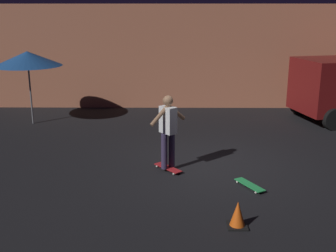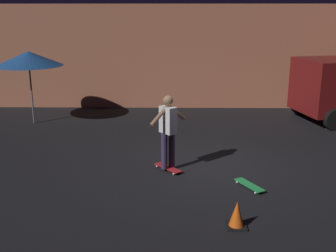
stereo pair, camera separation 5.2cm
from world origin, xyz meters
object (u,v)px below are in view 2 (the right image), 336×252
(skater, at_px, (168,127))
(traffic_cone, at_px, (237,215))
(skateboard_ridden, at_px, (168,168))
(patio_umbrella, at_px, (29,59))
(skateboard_spare, at_px, (249,185))

(skater, xyz_separation_m, traffic_cone, (1.19, -2.56, -0.83))
(skateboard_ridden, relative_size, traffic_cone, 1.57)
(patio_umbrella, height_order, traffic_cone, patio_umbrella)
(skater, bearing_deg, patio_umbrella, 137.34)
(patio_umbrella, xyz_separation_m, skateboard_ridden, (4.38, -4.03, -2.02))
(skateboard_ridden, distance_m, traffic_cone, 2.83)
(skateboard_spare, bearing_deg, skateboard_ridden, 150.72)
(patio_umbrella, height_order, skater, patio_umbrella)
(traffic_cone, bearing_deg, skateboard_spare, 72.84)
(skateboard_spare, bearing_deg, patio_umbrella, 140.62)
(skateboard_spare, xyz_separation_m, traffic_cone, (-0.50, -1.62, 0.16))
(patio_umbrella, distance_m, skater, 6.04)
(patio_umbrella, bearing_deg, skateboard_spare, -39.38)
(traffic_cone, bearing_deg, patio_umbrella, 130.18)
(patio_umbrella, height_order, skateboard_spare, patio_umbrella)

